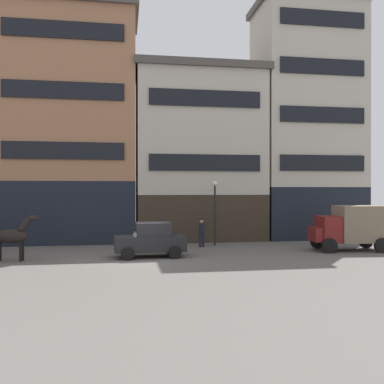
{
  "coord_description": "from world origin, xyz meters",
  "views": [
    {
      "loc": [
        -0.93,
        -21.8,
        3.53
      ],
      "look_at": [
        2.8,
        1.72,
        3.42
      ],
      "focal_mm": 39.7,
      "sensor_mm": 36.0,
      "label": 1
    }
  ],
  "objects": [
    {
      "name": "ground_plane",
      "position": [
        0.0,
        0.0,
        0.0
      ],
      "size": [
        120.0,
        120.0,
        0.0
      ],
      "primitive_type": "plane",
      "color": "#605B56"
    },
    {
      "name": "building_far_right",
      "position": [
        12.7,
        8.57,
        8.89
      ],
      "size": [
        7.88,
        5.68,
        17.68
      ],
      "color": "black",
      "rests_on": "ground_plane"
    },
    {
      "name": "building_center_right",
      "position": [
        4.38,
        8.57,
        6.19
      ],
      "size": [
        9.45,
        5.68,
        12.29
      ],
      "color": "#33281E",
      "rests_on": "ground_plane"
    },
    {
      "name": "delivery_truck_near",
      "position": [
        12.11,
        1.12,
        1.42
      ],
      "size": [
        4.49,
        2.47,
        2.62
      ],
      "color": "maroon",
      "rests_on": "ground_plane"
    },
    {
      "name": "pedestrian_officer",
      "position": [
        3.78,
        4.06,
        0.98
      ],
      "size": [
        0.51,
        0.51,
        1.79
      ],
      "color": "black",
      "rests_on": "ground_plane"
    },
    {
      "name": "building_center_left",
      "position": [
        -4.72,
        8.57,
        8.08
      ],
      "size": [
        9.46,
        5.68,
        16.08
      ],
      "color": "black",
      "rests_on": "ground_plane"
    },
    {
      "name": "draft_horse",
      "position": [
        -6.45,
        0.36,
        1.27
      ],
      "size": [
        2.35,
        0.73,
        2.3
      ],
      "color": "black",
      "rests_on": "ground_plane"
    },
    {
      "name": "sedan_dark",
      "position": [
        0.41,
        0.58,
        0.91
      ],
      "size": [
        3.78,
        2.01,
        1.83
      ],
      "color": "black",
      "rests_on": "ground_plane"
    },
    {
      "name": "streetlamp_curbside",
      "position": [
        4.75,
        4.69,
        2.67
      ],
      "size": [
        0.32,
        0.32,
        4.12
      ],
      "color": "black",
      "rests_on": "ground_plane"
    }
  ]
}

